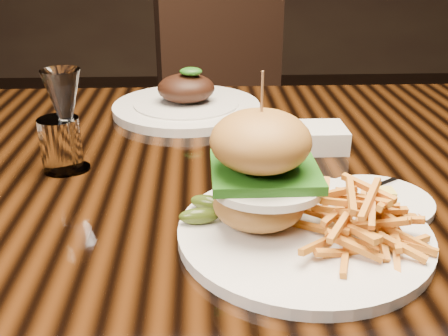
{
  "coord_description": "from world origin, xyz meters",
  "views": [
    {
      "loc": [
        -0.05,
        -0.82,
        1.1
      ],
      "look_at": [
        -0.02,
        -0.18,
        0.81
      ],
      "focal_mm": 42.0,
      "sensor_mm": 36.0,
      "label": 1
    }
  ],
  "objects_px": {
    "wine_glass": "(63,98)",
    "chair_far": "(237,112)",
    "dining_table": "(230,197)",
    "far_dish": "(187,103)",
    "burger_plate": "(298,200)"
  },
  "relations": [
    {
      "from": "dining_table",
      "to": "far_dish",
      "type": "bearing_deg",
      "value": 107.4
    },
    {
      "from": "chair_far",
      "to": "far_dish",
      "type": "bearing_deg",
      "value": -126.79
    },
    {
      "from": "wine_glass",
      "to": "far_dish",
      "type": "xyz_separation_m",
      "value": [
        0.18,
        0.29,
        -0.1
      ]
    },
    {
      "from": "chair_far",
      "to": "burger_plate",
      "type": "bearing_deg",
      "value": -113.51
    },
    {
      "from": "wine_glass",
      "to": "dining_table",
      "type": "bearing_deg",
      "value": 8.08
    },
    {
      "from": "chair_far",
      "to": "dining_table",
      "type": "bearing_deg",
      "value": -118.0
    },
    {
      "from": "wine_glass",
      "to": "chair_far",
      "type": "height_order",
      "value": "chair_far"
    },
    {
      "from": "wine_glass",
      "to": "far_dish",
      "type": "bearing_deg",
      "value": 58.19
    },
    {
      "from": "dining_table",
      "to": "chair_far",
      "type": "relative_size",
      "value": 1.68
    },
    {
      "from": "dining_table",
      "to": "far_dish",
      "type": "distance_m",
      "value": 0.28
    },
    {
      "from": "dining_table",
      "to": "far_dish",
      "type": "relative_size",
      "value": 5.13
    },
    {
      "from": "wine_glass",
      "to": "burger_plate",
      "type": "bearing_deg",
      "value": -34.2
    },
    {
      "from": "dining_table",
      "to": "chair_far",
      "type": "height_order",
      "value": "chair_far"
    },
    {
      "from": "burger_plate",
      "to": "wine_glass",
      "type": "relative_size",
      "value": 1.93
    },
    {
      "from": "burger_plate",
      "to": "dining_table",
      "type": "bearing_deg",
      "value": 116.63
    }
  ]
}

